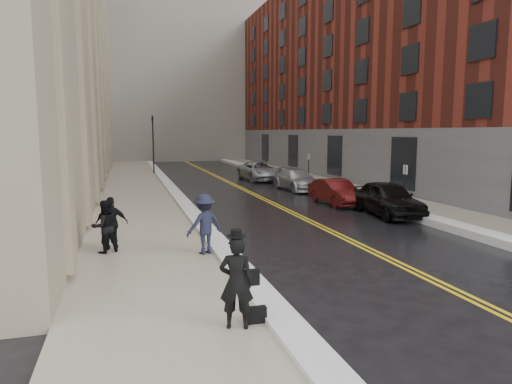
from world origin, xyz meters
TOP-DOWN VIEW (x-y plane):
  - ground at (0.00, 0.00)m, footprint 160.00×160.00m
  - sidewalk_left at (-4.50, 16.00)m, footprint 4.00×64.00m
  - sidewalk_right at (9.00, 16.00)m, footprint 3.00×64.00m
  - lane_stripe_a at (2.38, 16.00)m, footprint 0.12×64.00m
  - lane_stripe_b at (2.62, 16.00)m, footprint 0.12×64.00m
  - snow_ridge_left at (-2.20, 16.00)m, footprint 0.70×60.80m
  - snow_ridge_right at (7.15, 16.00)m, footprint 0.85×60.80m
  - building_right at (17.50, 23.00)m, footprint 14.00×50.00m
  - tower_far_right at (14.00, 66.00)m, footprint 22.00×18.00m
  - traffic_signal at (-2.60, 30.00)m, footprint 0.18×0.15m
  - parking_sign_near at (7.90, 8.00)m, footprint 0.06×0.35m
  - parking_sign_far at (7.90, 20.00)m, footprint 0.06×0.35m
  - car_black at (6.44, 7.12)m, footprint 2.25×4.76m
  - car_maroon at (5.57, 10.68)m, footprint 1.56×4.08m
  - car_silver_near at (5.78, 16.89)m, footprint 2.17×4.82m
  - car_silver_far at (5.20, 23.30)m, footprint 2.67×5.49m
  - pedestrian_main at (-3.12, -3.02)m, footprint 0.74×0.59m
  - pedestrian_a at (-5.70, 3.31)m, footprint 0.96×0.87m
  - pedestrian_b at (-2.80, 2.37)m, footprint 1.33×1.05m
  - pedestrian_c at (-5.50, 3.67)m, footprint 0.98×0.42m

SIDE VIEW (x-z plane):
  - ground at x=0.00m, z-range 0.00..0.00m
  - lane_stripe_a at x=2.38m, z-range 0.00..0.01m
  - lane_stripe_b at x=2.62m, z-range 0.00..0.01m
  - sidewalk_left at x=-4.50m, z-range 0.00..0.15m
  - sidewalk_right at x=9.00m, z-range 0.00..0.15m
  - snow_ridge_left at x=-2.20m, z-range 0.00..0.26m
  - snow_ridge_right at x=7.15m, z-range 0.00..0.30m
  - car_maroon at x=5.57m, z-range 0.00..1.33m
  - car_silver_near at x=5.78m, z-range 0.00..1.37m
  - car_silver_far at x=5.20m, z-range 0.00..1.50m
  - car_black at x=6.44m, z-range 0.00..1.57m
  - pedestrian_a at x=-5.70m, z-range 0.15..1.76m
  - pedestrian_c at x=-5.50m, z-range 0.15..1.81m
  - pedestrian_main at x=-3.12m, z-range 0.15..1.90m
  - pedestrian_b at x=-2.80m, z-range 0.15..1.96m
  - parking_sign_near at x=7.90m, z-range 0.24..2.47m
  - parking_sign_far at x=7.90m, z-range 0.24..2.47m
  - traffic_signal at x=-2.60m, z-range 0.48..5.68m
  - building_right at x=17.50m, z-range 0.00..18.00m
  - tower_far_right at x=14.00m, z-range 0.00..44.00m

